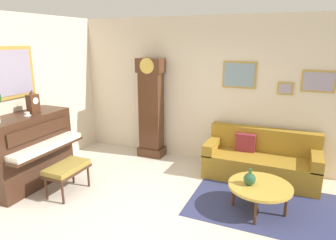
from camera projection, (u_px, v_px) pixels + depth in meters
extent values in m
cube|color=beige|center=(145.00, 222.00, 4.11)|extent=(6.40, 6.00, 0.10)
cube|color=#B28E3D|center=(5.00, 73.00, 4.73)|extent=(0.03, 1.10, 0.84)
cube|color=#998EA8|center=(6.00, 73.00, 4.72)|extent=(0.01, 0.98, 0.72)
cube|color=beige|center=(200.00, 91.00, 5.86)|extent=(5.30, 0.10, 2.80)
cube|color=#B28E3D|center=(318.00, 81.00, 4.94)|extent=(0.52, 0.03, 0.36)
cube|color=#998EA8|center=(318.00, 82.00, 4.92)|extent=(0.46, 0.01, 0.30)
cube|color=#B28E3D|center=(239.00, 75.00, 5.42)|extent=(0.60, 0.03, 0.48)
cube|color=#7A93A3|center=(239.00, 75.00, 5.41)|extent=(0.54, 0.01, 0.42)
cube|color=#B28E3D|center=(285.00, 89.00, 5.17)|extent=(0.26, 0.03, 0.22)
cube|color=#998EA8|center=(285.00, 89.00, 5.15)|extent=(0.20, 0.01, 0.16)
cube|color=navy|center=(263.00, 205.00, 4.43)|extent=(2.10, 1.50, 0.01)
cube|color=#3D2316|center=(28.00, 150.00, 4.94)|extent=(0.60, 1.44, 1.20)
cube|color=#3D2316|center=(47.00, 149.00, 4.76)|extent=(0.28, 1.38, 0.04)
cube|color=white|center=(47.00, 146.00, 4.74)|extent=(0.26, 1.32, 0.08)
cube|color=#3D2316|center=(40.00, 130.00, 4.72)|extent=(0.03, 1.20, 0.20)
cube|color=#3D2316|center=(67.00, 171.00, 4.69)|extent=(0.42, 0.70, 0.04)
cube|color=olive|center=(67.00, 167.00, 4.67)|extent=(0.40, 0.68, 0.08)
cylinder|color=#3D2316|center=(63.00, 193.00, 4.41)|extent=(0.04, 0.04, 0.36)
cylinder|color=#3D2316|center=(88.00, 176.00, 4.94)|extent=(0.04, 0.04, 0.36)
cylinder|color=#3D2316|center=(46.00, 189.00, 4.54)|extent=(0.04, 0.04, 0.36)
cylinder|color=#3D2316|center=(73.00, 173.00, 5.07)|extent=(0.04, 0.04, 0.36)
cube|color=#4C2B19|center=(152.00, 151.00, 6.32)|extent=(0.52, 0.34, 0.18)
cube|color=#4C2B19|center=(151.00, 114.00, 6.11)|extent=(0.44, 0.28, 1.78)
cube|color=#4C2B19|center=(150.00, 65.00, 5.85)|extent=(0.52, 0.32, 0.28)
cylinder|color=gold|center=(147.00, 66.00, 5.71)|extent=(0.30, 0.02, 0.30)
cylinder|color=gold|center=(150.00, 112.00, 6.05)|extent=(0.03, 0.03, 0.70)
cube|color=olive|center=(260.00, 167.00, 5.22)|extent=(1.90, 0.80, 0.42)
cube|color=olive|center=(264.00, 140.00, 5.38)|extent=(1.90, 0.20, 0.44)
cube|color=olive|center=(213.00, 145.00, 5.48)|extent=(0.18, 0.80, 0.20)
cube|color=olive|center=(317.00, 159.00, 4.82)|extent=(0.18, 0.80, 0.20)
cube|color=maroon|center=(245.00, 143.00, 5.37)|extent=(0.34, 0.12, 0.32)
cylinder|color=gold|center=(260.00, 186.00, 4.18)|extent=(0.88, 0.88, 0.04)
torus|color=#4C2B19|center=(260.00, 186.00, 4.18)|extent=(0.88, 0.88, 0.04)
cylinder|color=#4C2B19|center=(262.00, 188.00, 4.55)|extent=(0.04, 0.04, 0.37)
cylinder|color=#4C2B19|center=(286.00, 205.00, 4.09)|extent=(0.04, 0.04, 0.37)
cylinder|color=#4C2B19|center=(255.00, 212.00, 3.91)|extent=(0.04, 0.04, 0.37)
cylinder|color=#4C2B19|center=(233.00, 194.00, 4.37)|extent=(0.04, 0.04, 0.37)
cube|color=#4C2B19|center=(33.00, 104.00, 4.92)|extent=(0.12, 0.18, 0.30)
cylinder|color=white|center=(36.00, 101.00, 4.88)|extent=(0.01, 0.11, 0.11)
cone|color=#4C2B19|center=(32.00, 92.00, 4.87)|extent=(0.10, 0.10, 0.08)
cylinder|color=white|center=(27.00, 116.00, 4.73)|extent=(0.12, 0.12, 0.01)
cylinder|color=white|center=(27.00, 114.00, 4.73)|extent=(0.08, 0.08, 0.06)
cylinder|color=#234C33|center=(249.00, 184.00, 4.18)|extent=(0.09, 0.09, 0.01)
sphere|color=#285638|center=(250.00, 179.00, 4.16)|extent=(0.17, 0.17, 0.17)
cylinder|color=#285638|center=(250.00, 171.00, 4.13)|extent=(0.04, 0.04, 0.08)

